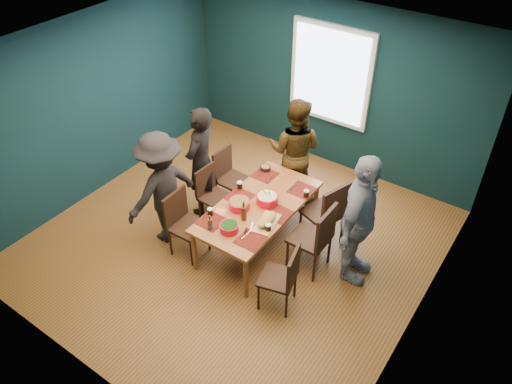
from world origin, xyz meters
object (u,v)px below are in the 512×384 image
bowl_salad (239,204)px  bowl_herbs (229,227)px  chair_left_mid (211,191)px  person_near_left (162,189)px  chair_right_near (285,275)px  person_right (359,221)px  chair_left_far (228,173)px  dining_table (258,209)px  chair_right_far (328,210)px  chair_right_mid (317,235)px  person_back (295,151)px  person_far_left (201,162)px  cutting_board (267,220)px  chair_left_near (182,219)px  bowl_dumpling (267,199)px

bowl_salad → bowl_herbs: (0.16, -0.42, -0.01)m
chair_left_mid → person_near_left: size_ratio=0.52×
chair_right_near → person_right: (0.44, 0.93, 0.38)m
chair_left_far → chair_left_mid: bearing=-84.8°
dining_table → chair_right_far: chair_right_far is taller
dining_table → chair_right_mid: size_ratio=1.81×
chair_left_mid → person_back: 1.36m
chair_left_mid → person_far_left: bearing=159.9°
person_back → person_near_left: bearing=45.8°
person_back → bowl_salad: (0.02, -1.38, -0.07)m
dining_table → cutting_board: size_ratio=3.33×
chair_left_mid → person_near_left: (-0.27, -0.65, 0.33)m
chair_left_near → person_right: (2.05, 0.89, 0.36)m
person_far_left → person_near_left: person_far_left is taller
chair_left_far → chair_right_far: bearing=1.2°
chair_left_near → person_back: 1.96m
chair_right_near → cutting_board: bearing=126.7°
chair_left_mid → chair_right_far: bearing=18.3°
person_back → cutting_board: 1.52m
chair_right_far → person_near_left: bearing=-131.8°
person_far_left → bowl_dumpling: (1.17, -0.07, -0.08)m
bowl_dumpling → cutting_board: bowl_dumpling is taller
chair_left_mid → chair_left_near: size_ratio=0.91×
person_near_left → bowl_salad: bearing=122.2°
chair_right_far → chair_right_near: 1.23m
chair_left_mid → bowl_salad: (0.71, -0.26, 0.26)m
chair_left_mid → chair_right_mid: 1.74m
bowl_dumpling → bowl_salad: bearing=-129.2°
chair_left_far → chair_right_near: 2.14m
chair_left_mid → chair_left_near: bearing=-77.7°
person_right → person_far_left: bearing=85.3°
person_near_left → chair_left_near: bearing=89.1°
chair_left_far → person_far_left: 0.51m
bowl_herbs → chair_left_mid: bearing=141.5°
chair_left_mid → bowl_salad: chair_left_mid is taller
bowl_herbs → person_right: bearing=33.0°
person_far_left → person_near_left: (-0.03, -0.75, -0.01)m
chair_left_mid → person_back: bearing=61.4°
bowl_herbs → chair_left_far: bearing=128.4°
person_right → person_back: bearing=50.7°
person_near_left → bowl_dumpling: size_ratio=5.74×
chair_left_near → chair_right_far: (1.51, 1.18, 0.06)m
person_right → bowl_herbs: bearing=116.8°
chair_left_far → chair_right_near: bearing=-33.6°
chair_left_mid → chair_right_near: (1.72, -0.77, 0.02)m
chair_left_far → chair_left_mid: (0.03, -0.44, -0.03)m
dining_table → chair_right_near: (0.85, -0.69, -0.11)m
chair_right_far → cutting_board: 0.91m
chair_right_near → person_right: bearing=50.2°
person_far_left → bowl_salad: (0.94, -0.36, -0.08)m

